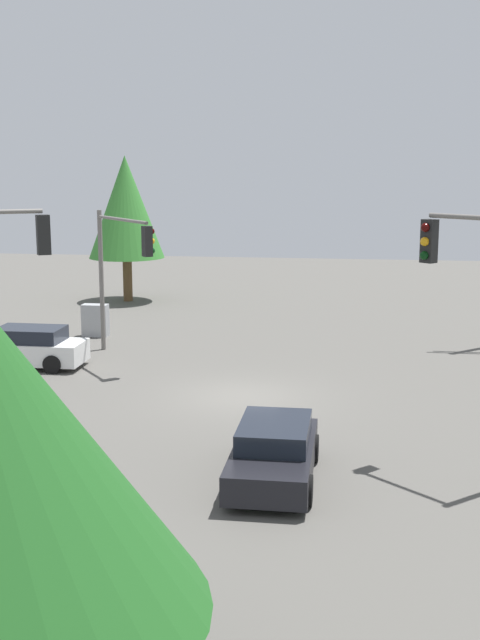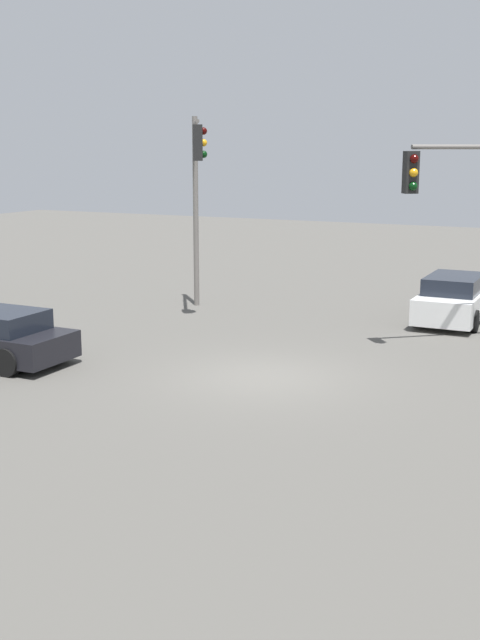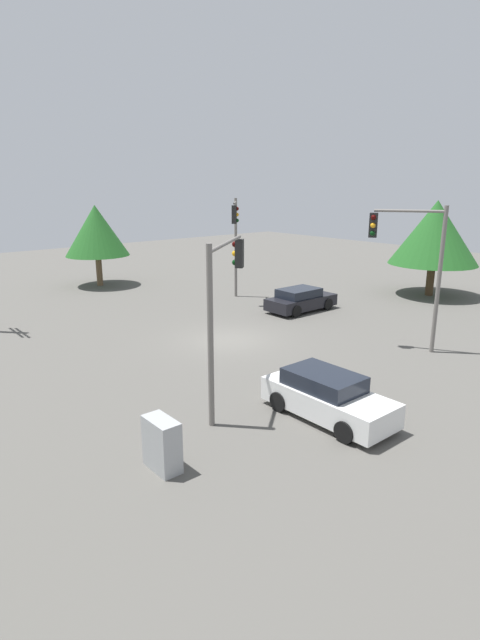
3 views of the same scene
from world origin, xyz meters
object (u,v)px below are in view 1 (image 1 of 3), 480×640
at_px(sedan_white, 27,348).
at_px(sedan_dark, 274,452).
at_px(traffic_signal_cross, 120,258).
at_px(electrical_cabinet, 95,320).

height_order(sedan_white, sedan_dark, sedan_white).
bearing_deg(traffic_signal_cross, electrical_cabinet, 171.94).
xyz_separation_m(sedan_dark, traffic_signal_cross, (-6.92, 11.10, 3.23)).
relative_size(traffic_signal_cross, electrical_cabinet, 3.99).
xyz_separation_m(sedan_white, electrical_cabinet, (0.79, 5.55, -0.01)).
bearing_deg(electrical_cabinet, traffic_signal_cross, -59.06).
xyz_separation_m(traffic_signal_cross, electrical_cabinet, (-2.36, 3.94, -3.19)).
distance_m(sedan_dark, traffic_signal_cross, 13.47).
height_order(sedan_dark, traffic_signal_cross, traffic_signal_cross).
distance_m(sedan_white, traffic_signal_cross, 4.76).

